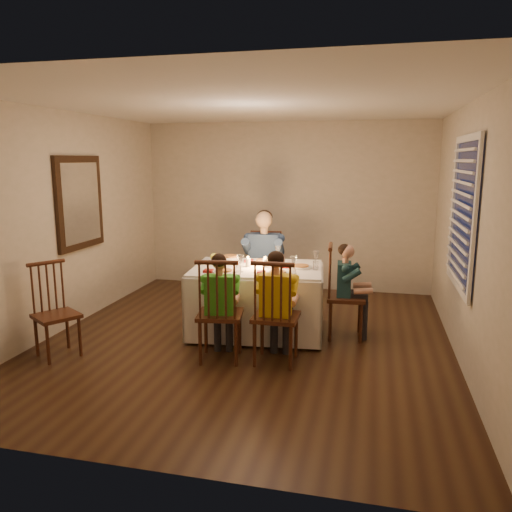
% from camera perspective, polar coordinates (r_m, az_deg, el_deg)
% --- Properties ---
extents(ground, '(5.00, 5.00, 0.00)m').
position_cam_1_polar(ground, '(5.77, -1.03, -9.60)').
color(ground, black).
rests_on(ground, ground).
extents(wall_left, '(0.02, 5.00, 2.60)m').
position_cam_1_polar(wall_left, '(6.39, -21.07, 3.70)').
color(wall_left, beige).
rests_on(wall_left, ground).
extents(wall_right, '(0.02, 5.00, 2.60)m').
position_cam_1_polar(wall_right, '(5.36, 22.92, 2.29)').
color(wall_right, beige).
rests_on(wall_right, ground).
extents(wall_back, '(4.50, 0.02, 2.60)m').
position_cam_1_polar(wall_back, '(7.88, 3.44, 5.67)').
color(wall_back, beige).
rests_on(wall_back, ground).
extents(ceiling, '(5.00, 5.00, 0.00)m').
position_cam_1_polar(ceiling, '(5.43, -1.13, 17.01)').
color(ceiling, white).
rests_on(ceiling, wall_back).
extents(dining_table, '(1.63, 1.25, 0.76)m').
position_cam_1_polar(dining_table, '(5.87, 0.17, -3.45)').
color(dining_table, white).
rests_on(dining_table, ground).
extents(chair_adult, '(0.47, 0.45, 1.08)m').
position_cam_1_polar(chair_adult, '(6.79, 0.89, -6.41)').
color(chair_adult, '#36170E').
rests_on(chair_adult, ground).
extents(chair_near_left, '(0.51, 0.49, 1.08)m').
position_cam_1_polar(chair_near_left, '(5.28, -4.05, -11.65)').
color(chair_near_left, '#36170E').
rests_on(chair_near_left, ground).
extents(chair_near_right, '(0.45, 0.43, 1.08)m').
position_cam_1_polar(chair_near_right, '(5.20, 2.26, -11.99)').
color(chair_near_right, '#36170E').
rests_on(chair_near_right, ground).
extents(chair_end, '(0.45, 0.47, 1.08)m').
position_cam_1_polar(chair_end, '(5.97, 10.08, -9.05)').
color(chair_end, '#36170E').
rests_on(chair_end, ground).
extents(chair_extra, '(0.55, 0.56, 0.99)m').
position_cam_1_polar(chair_extra, '(5.73, -21.53, -10.57)').
color(chair_extra, '#36170E').
rests_on(chair_extra, ground).
extents(adult, '(0.56, 0.52, 1.38)m').
position_cam_1_polar(adult, '(6.79, 0.89, -6.41)').
color(adult, navy).
rests_on(adult, ground).
extents(child_green, '(0.43, 0.41, 1.12)m').
position_cam_1_polar(child_green, '(5.28, -4.05, -11.65)').
color(child_green, green).
rests_on(child_green, ground).
extents(child_yellow, '(0.41, 0.37, 1.16)m').
position_cam_1_polar(child_yellow, '(5.20, 2.26, -11.99)').
color(child_yellow, gold).
rests_on(child_yellow, ground).
extents(child_teal, '(0.36, 0.39, 1.09)m').
position_cam_1_polar(child_teal, '(5.97, 10.08, -9.05)').
color(child_teal, '#19393F').
rests_on(child_teal, ground).
extents(setting_adult, '(0.28, 0.28, 0.02)m').
position_cam_1_polar(setting_adult, '(6.08, 0.87, -0.63)').
color(setting_adult, white).
rests_on(setting_adult, dining_table).
extents(setting_green, '(0.28, 0.28, 0.02)m').
position_cam_1_polar(setting_green, '(5.54, -3.65, -1.81)').
color(setting_green, white).
rests_on(setting_green, dining_table).
extents(setting_yellow, '(0.28, 0.28, 0.02)m').
position_cam_1_polar(setting_yellow, '(5.46, 2.51, -2.00)').
color(setting_yellow, white).
rests_on(setting_yellow, dining_table).
extents(setting_teal, '(0.28, 0.28, 0.02)m').
position_cam_1_polar(setting_teal, '(5.79, 5.16, -1.26)').
color(setting_teal, white).
rests_on(setting_teal, dining_table).
extents(candle_left, '(0.06, 0.06, 0.10)m').
position_cam_1_polar(candle_left, '(5.82, -0.93, -0.76)').
color(candle_left, silver).
rests_on(candle_left, dining_table).
extents(candle_right, '(0.06, 0.06, 0.10)m').
position_cam_1_polar(candle_right, '(5.79, 1.05, -0.82)').
color(candle_right, silver).
rests_on(candle_right, dining_table).
extents(squash, '(0.09, 0.09, 0.09)m').
position_cam_1_polar(squash, '(6.21, -4.85, -0.10)').
color(squash, '#F9FA41').
rests_on(squash, dining_table).
extents(orange_fruit, '(0.08, 0.08, 0.08)m').
position_cam_1_polar(orange_fruit, '(5.83, 2.42, -0.84)').
color(orange_fruit, orange).
rests_on(orange_fruit, dining_table).
extents(serving_bowl, '(0.30, 0.30, 0.06)m').
position_cam_1_polar(serving_bowl, '(6.17, -2.96, -0.30)').
color(serving_bowl, white).
rests_on(serving_bowl, dining_table).
extents(wall_mirror, '(0.06, 0.95, 1.15)m').
position_cam_1_polar(wall_mirror, '(6.60, -19.50, 5.76)').
color(wall_mirror, black).
rests_on(wall_mirror, wall_left).
extents(window_blinds, '(0.07, 1.34, 1.54)m').
position_cam_1_polar(window_blinds, '(5.43, 22.45, 4.56)').
color(window_blinds, black).
rests_on(window_blinds, wall_right).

